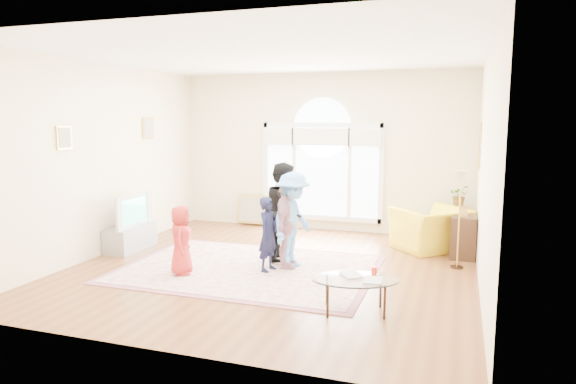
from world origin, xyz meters
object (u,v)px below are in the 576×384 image
(tv_console, at_px, (131,238))
(television, at_px, (130,210))
(area_rug, at_px, (248,269))
(armchair, at_px, (431,229))
(coffee_table, at_px, (355,280))

(tv_console, distance_m, television, 0.49)
(tv_console, bearing_deg, area_rug, -10.55)
(tv_console, distance_m, armchair, 5.27)
(area_rug, distance_m, armchair, 3.34)
(television, height_order, armchair, television)
(coffee_table, relative_size, armchair, 1.02)
(area_rug, relative_size, tv_console, 3.60)
(television, relative_size, coffee_table, 0.84)
(television, bearing_deg, tv_console, 180.00)
(armchair, bearing_deg, tv_console, -24.67)
(armchair, bearing_deg, area_rug, -3.76)
(tv_console, xyz_separation_m, armchair, (5.01, 1.64, 0.16))
(area_rug, height_order, television, television)
(coffee_table, bearing_deg, armchair, 62.62)
(area_rug, height_order, armchair, armchair)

